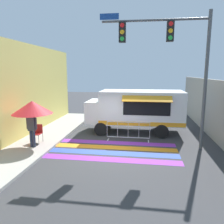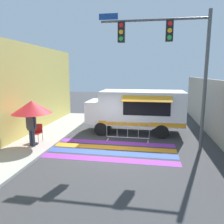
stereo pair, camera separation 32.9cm
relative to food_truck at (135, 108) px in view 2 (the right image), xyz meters
The scene contains 11 objects.
ground_plane 3.61m from the food_truck, 106.95° to the right, with size 60.00×60.00×0.00m, color #38383A.
sidewalk_left 6.90m from the food_truck, 152.33° to the right, with size 4.40×16.00×0.12m.
building_left_facade 6.95m from the food_truck, 152.84° to the right, with size 0.25×16.00×5.30m.
concrete_wall_right 4.51m from the food_truck, ahead, with size 0.20×16.00×3.28m.
crosswalk_painted 3.87m from the food_truck, 105.54° to the right, with size 6.40×2.84×0.01m.
food_truck is the anchor object (origin of this frame).
traffic_signal_pole 4.44m from the food_truck, 55.91° to the right, with size 5.03×0.29×6.40m.
patio_umbrella 5.97m from the food_truck, 142.79° to the right, with size 1.93×1.93×2.22m.
folding_chair 5.81m from the food_truck, 146.87° to the right, with size 0.48×0.48×0.93m.
vendor_person 6.08m from the food_truck, 140.61° to the right, with size 0.53×0.23×1.73m.
barricade_front 2.12m from the food_truck, 96.88° to the right, with size 2.33×0.44×1.06m.
Camera 2 is at (1.83, -10.12, 3.69)m, focal length 35.00 mm.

